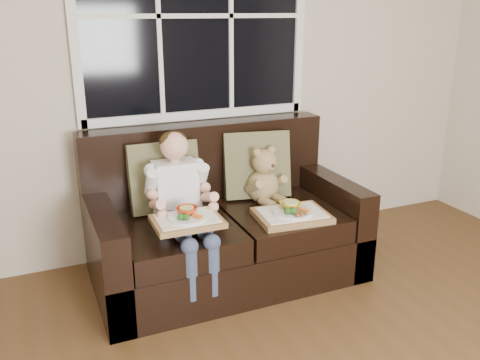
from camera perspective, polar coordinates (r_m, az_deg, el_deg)
name	(u,v)px	position (r m, az deg, el deg)	size (l,w,h in m)	color
window_back	(195,16)	(3.52, -5.08, 17.88)	(1.62, 0.04, 1.37)	black
loveseat	(223,229)	(3.38, -1.93, -5.54)	(1.70, 0.92, 0.96)	black
pillow_left	(164,177)	(3.28, -8.54, 0.36)	(0.45, 0.22, 0.46)	brown
pillow_right	(256,165)	(3.49, 1.84, 1.74)	(0.49, 0.29, 0.47)	brown
child	(180,194)	(3.05, -6.70, -1.61)	(0.38, 0.59, 0.85)	white
teddy_bear	(264,179)	(3.42, 2.71, 0.10)	(0.25, 0.31, 0.39)	#998151
tray_left	(187,219)	(2.87, -5.95, -4.39)	(0.39, 0.30, 0.09)	#9D7C47
tray_right	(292,214)	(3.18, 5.83, -3.80)	(0.47, 0.38, 0.10)	#9D7C47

